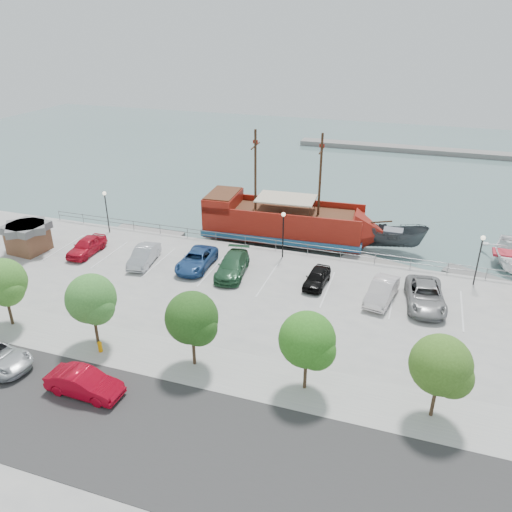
% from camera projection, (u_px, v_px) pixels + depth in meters
% --- Properties ---
extents(ground, '(160.00, 160.00, 0.00)m').
position_uv_depth(ground, '(260.00, 302.00, 39.69)').
color(ground, slate).
extents(street, '(100.00, 8.00, 0.04)m').
position_uv_depth(street, '(163.00, 437.00, 25.57)').
color(street, '#302F2F').
rests_on(street, land_slab).
extents(sidewalk, '(100.00, 4.00, 0.05)m').
position_uv_depth(sidewalk, '(210.00, 367.00, 30.70)').
color(sidewalk, '#989897').
rests_on(sidewalk, land_slab).
extents(seawall_railing, '(50.00, 0.06, 1.00)m').
position_uv_depth(seawall_railing, '(286.00, 246.00, 45.70)').
color(seawall_railing, slate).
rests_on(seawall_railing, land_slab).
extents(far_shore, '(40.00, 3.00, 0.80)m').
position_uv_depth(far_shore, '(418.00, 150.00, 83.68)').
color(far_shore, gray).
rests_on(far_shore, ground).
extents(pirate_ship, '(18.44, 6.07, 11.54)m').
position_uv_depth(pirate_ship, '(297.00, 224.00, 49.40)').
color(pirate_ship, maroon).
rests_on(pirate_ship, ground).
extents(patrol_boat, '(6.65, 3.05, 2.49)m').
position_uv_depth(patrol_boat, '(392.00, 239.00, 47.82)').
color(patrol_boat, '#3E4348').
rests_on(patrol_boat, ground).
extents(dock_west, '(7.49, 2.30, 0.43)m').
position_uv_depth(dock_west, '(149.00, 233.00, 51.83)').
color(dock_west, gray).
rests_on(dock_west, ground).
extents(dock_mid, '(7.65, 4.11, 0.42)m').
position_uv_depth(dock_mid, '(382.00, 266.00, 45.00)').
color(dock_mid, gray).
rests_on(dock_mid, ground).
extents(dock_east, '(7.10, 4.52, 0.39)m').
position_uv_depth(dock_east, '(485.00, 280.00, 42.53)').
color(dock_east, slate).
rests_on(dock_east, ground).
extents(shed, '(3.51, 3.51, 2.67)m').
position_uv_depth(shed, '(28.00, 237.00, 45.37)').
color(shed, brown).
rests_on(shed, land_slab).
extents(street_sedan, '(4.56, 1.69, 1.49)m').
position_uv_depth(street_sedan, '(84.00, 383.00, 28.23)').
color(street_sedan, '#AC0519').
rests_on(street_sedan, street).
extents(fire_hydrant, '(0.28, 0.28, 0.82)m').
position_uv_depth(fire_hydrant, '(100.00, 346.00, 31.91)').
color(fire_hydrant, orange).
rests_on(fire_hydrant, sidewalk).
extents(lamp_post_left, '(0.36, 0.36, 4.28)m').
position_uv_depth(lamp_post_left, '(106.00, 205.00, 48.71)').
color(lamp_post_left, black).
rests_on(lamp_post_left, land_slab).
extents(lamp_post_mid, '(0.36, 0.36, 4.28)m').
position_uv_depth(lamp_post_mid, '(283.00, 227.00, 43.55)').
color(lamp_post_mid, black).
rests_on(lamp_post_mid, land_slab).
extents(lamp_post_right, '(0.36, 0.36, 4.28)m').
position_uv_depth(lamp_post_right, '(480.00, 251.00, 38.96)').
color(lamp_post_right, black).
rests_on(lamp_post_right, land_slab).
extents(tree_b, '(3.30, 3.20, 5.00)m').
position_uv_depth(tree_b, '(4.00, 284.00, 33.48)').
color(tree_b, '#473321').
rests_on(tree_b, sidewalk).
extents(tree_c, '(3.30, 3.20, 5.00)m').
position_uv_depth(tree_c, '(93.00, 301.00, 31.47)').
color(tree_c, '#473321').
rests_on(tree_c, sidewalk).
extents(tree_d, '(3.30, 3.20, 5.00)m').
position_uv_depth(tree_d, '(193.00, 320.00, 29.46)').
color(tree_d, '#473321').
rests_on(tree_d, sidewalk).
extents(tree_e, '(3.30, 3.20, 5.00)m').
position_uv_depth(tree_e, '(309.00, 342.00, 27.46)').
color(tree_e, '#473321').
rests_on(tree_e, sidewalk).
extents(tree_f, '(3.30, 3.20, 5.00)m').
position_uv_depth(tree_f, '(443.00, 368.00, 25.45)').
color(tree_f, '#473321').
rests_on(tree_f, sidewalk).
extents(parked_car_a, '(1.90, 4.54, 1.54)m').
position_uv_depth(parked_car_a, '(87.00, 246.00, 45.15)').
color(parked_car_a, red).
rests_on(parked_car_a, land_slab).
extents(parked_car_b, '(2.26, 4.73, 1.49)m').
position_uv_depth(parked_car_b, '(144.00, 256.00, 43.37)').
color(parked_car_b, '#A4A8AD').
rests_on(parked_car_b, land_slab).
extents(parked_car_c, '(2.61, 5.29, 1.45)m').
position_uv_depth(parked_car_c, '(197.00, 260.00, 42.68)').
color(parked_car_c, '#244A86').
rests_on(parked_car_c, land_slab).
extents(parked_car_d, '(2.90, 5.66, 1.57)m').
position_uv_depth(parked_car_d, '(232.00, 265.00, 41.55)').
color(parked_car_d, '#265434').
rests_on(parked_car_d, land_slab).
extents(parked_car_e, '(1.85, 4.03, 1.34)m').
position_uv_depth(parked_car_e, '(317.00, 277.00, 39.88)').
color(parked_car_e, black).
rests_on(parked_car_e, land_slab).
extents(parked_car_f, '(2.42, 4.97, 1.57)m').
position_uv_depth(parked_car_f, '(382.00, 291.00, 37.66)').
color(parked_car_f, silver).
rests_on(parked_car_f, land_slab).
extents(parked_car_g, '(3.33, 6.02, 1.60)m').
position_uv_depth(parked_car_g, '(425.00, 296.00, 37.03)').
color(parked_car_g, gray).
rests_on(parked_car_g, land_slab).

